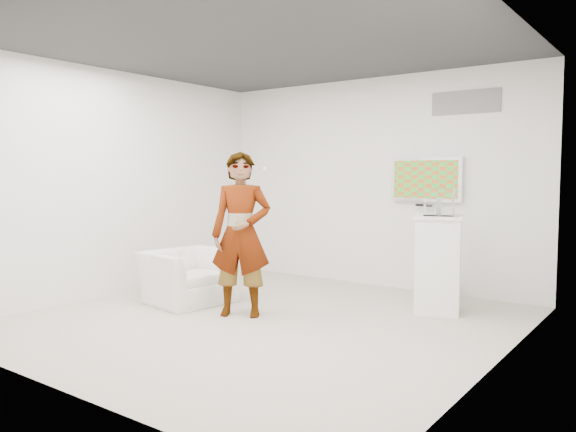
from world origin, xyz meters
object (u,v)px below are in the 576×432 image
Objects in this scene: armchair at (188,276)px; floor_uplight at (446,285)px; tv at (426,179)px; person at (241,234)px; pedestal at (438,264)px.

armchair is 3.36m from floor_uplight.
tv is 1.44m from floor_uplight.
armchair is at bearing -132.95° from tv.
armchair is (-2.18, -2.34, -1.22)m from tv.
tv is 2.79m from person.
tv is at bearing 159.93° from floor_uplight.
tv reaches higher than armchair.
tv is 1.48m from pedestal.
pedestal is (0.56, -0.95, -0.98)m from tv.
person is at bearing -116.19° from tv.
floor_uplight is (2.53, 2.21, -0.17)m from armchair.
floor_uplight is (1.55, 2.31, -0.78)m from person.
person is at bearing -139.76° from pedestal.
floor_uplight is at bearing 26.90° from person.
armchair is at bearing -153.16° from pedestal.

